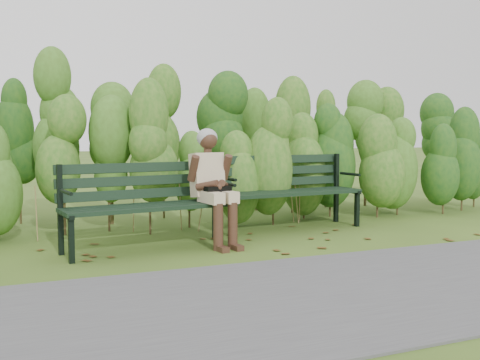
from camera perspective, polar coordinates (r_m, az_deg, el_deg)
name	(u,v)px	position (r m, az deg, el deg)	size (l,w,h in m)	color
ground	(251,244)	(6.82, 1.16, -6.51)	(80.00, 80.00, 0.00)	#3C571D
footpath	(358,290)	(4.95, 11.88, -10.85)	(60.00, 2.50, 0.01)	#474749
hedge_band	(200,139)	(8.42, -4.05, 4.21)	(11.04, 1.67, 2.42)	#47381E
leaf_litter	(260,244)	(6.80, 2.02, -6.52)	(5.78, 2.16, 0.01)	#583D16
bench_left	(147,198)	(6.57, -9.42, -1.82)	(2.06, 0.89, 1.00)	black
bench_right	(286,185)	(7.92, 4.65, -0.53)	(2.11, 0.82, 1.03)	black
seated_woman	(213,179)	(6.67, -2.81, 0.11)	(0.56, 0.82, 1.39)	beige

